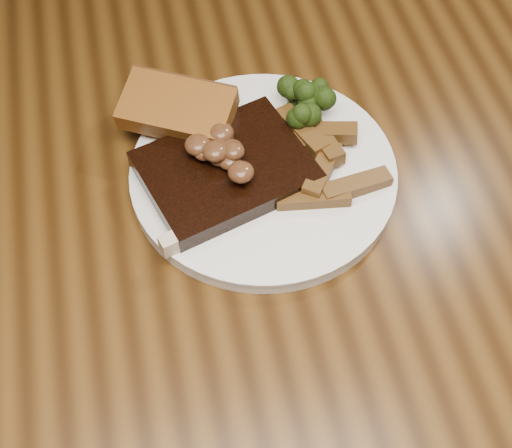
{
  "coord_description": "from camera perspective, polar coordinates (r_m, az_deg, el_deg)",
  "views": [
    {
      "loc": [
        -0.06,
        -0.37,
        1.33
      ],
      "look_at": [
        0.02,
        -0.0,
        0.78
      ],
      "focal_mm": 50.0,
      "sensor_mm": 36.0,
      "label": 1
    }
  ],
  "objects": [
    {
      "name": "dining_table",
      "position": [
        0.77,
        -1.45,
        -5.38
      ],
      "size": [
        1.6,
        0.9,
        0.75
      ],
      "color": "#4B2E0F",
      "rests_on": "ground"
    },
    {
      "name": "chair_far",
      "position": [
        1.29,
        -6.48,
        14.49
      ],
      "size": [
        0.5,
        0.5,
        0.89
      ],
      "rotation": [
        0.0,
        0.0,
        2.92
      ],
      "color": "black",
      "rests_on": "ground"
    },
    {
      "name": "plate",
      "position": [
        0.73,
        0.58,
        3.97
      ],
      "size": [
        0.27,
        0.27,
        0.01
      ],
      "primitive_type": "cylinder",
      "rotation": [
        0.0,
        0.0,
        0.0
      ],
      "color": "white",
      "rests_on": "dining_table"
    },
    {
      "name": "steak",
      "position": [
        0.71,
        -2.43,
        4.26
      ],
      "size": [
        0.19,
        0.16,
        0.02
      ],
      "primitive_type": "cube",
      "rotation": [
        0.0,
        0.0,
        0.29
      ],
      "color": "black",
      "rests_on": "plate"
    },
    {
      "name": "steak_bone",
      "position": [
        0.68,
        -1.55,
        0.63
      ],
      "size": [
        0.16,
        0.06,
        0.02
      ],
      "primitive_type": "cube",
      "rotation": [
        0.0,
        0.0,
        0.29
      ],
      "color": "beige",
      "rests_on": "plate"
    },
    {
      "name": "mushroom_pile",
      "position": [
        0.7,
        -2.79,
        5.99
      ],
      "size": [
        0.07,
        0.07,
        0.03
      ],
      "primitive_type": null,
      "color": "brown",
      "rests_on": "steak"
    },
    {
      "name": "garlic_bread",
      "position": [
        0.76,
        -6.18,
        8.1
      ],
      "size": [
        0.13,
        0.11,
        0.02
      ],
      "primitive_type": "cube",
      "rotation": [
        0.0,
        0.0,
        -0.5
      ],
      "color": "brown",
      "rests_on": "plate"
    },
    {
      "name": "potato_wedges",
      "position": [
        0.72,
        5.51,
        4.97
      ],
      "size": [
        0.09,
        0.09,
        0.02
      ],
      "primitive_type": null,
      "color": "brown",
      "rests_on": "plate"
    },
    {
      "name": "broccoli_cluster",
      "position": [
        0.76,
        4.31,
        9.45
      ],
      "size": [
        0.07,
        0.07,
        0.04
      ],
      "primitive_type": null,
      "color": "#243A0D",
      "rests_on": "plate"
    }
  ]
}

